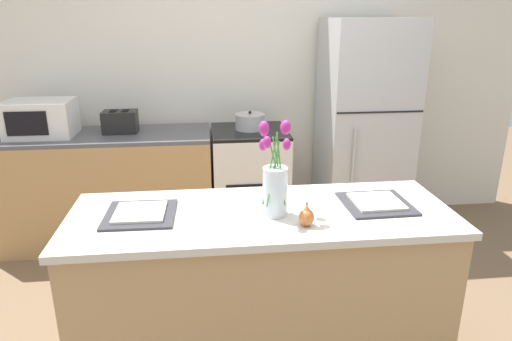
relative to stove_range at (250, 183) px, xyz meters
name	(u,v)px	position (x,y,z in m)	size (l,w,h in m)	color
back_wall	(233,68)	(-0.10, 0.40, 0.90)	(5.20, 0.08, 2.70)	silver
kitchen_island	(262,294)	(-0.10, -1.60, 0.00)	(1.80, 0.66, 0.90)	tan
back_counter	(107,188)	(-1.16, 0.00, 0.00)	(1.68, 0.60, 0.90)	tan
stove_range	(250,183)	(0.00, 0.00, 0.00)	(0.60, 0.61, 0.90)	silver
refrigerator	(364,130)	(0.95, 0.00, 0.43)	(0.68, 0.67, 1.76)	#B7BABC
flower_vase	(275,182)	(-0.05, -1.64, 0.61)	(0.15, 0.16, 0.45)	silver
pear_figurine	(306,216)	(0.07, -1.77, 0.49)	(0.07, 0.07, 0.11)	#C66B33
plate_setting_left	(140,214)	(-0.66, -1.58, 0.46)	(0.32, 0.32, 0.02)	#333338
plate_setting_right	(376,203)	(0.46, -1.58, 0.46)	(0.32, 0.32, 0.02)	#333338
toaster	(120,122)	(-1.01, 0.03, 0.54)	(0.28, 0.18, 0.17)	black
cooking_pot	(250,122)	(0.01, 0.02, 0.51)	(0.24, 0.24, 0.15)	#B2B5B7
microwave	(41,118)	(-1.58, 0.00, 0.59)	(0.48, 0.37, 0.27)	white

